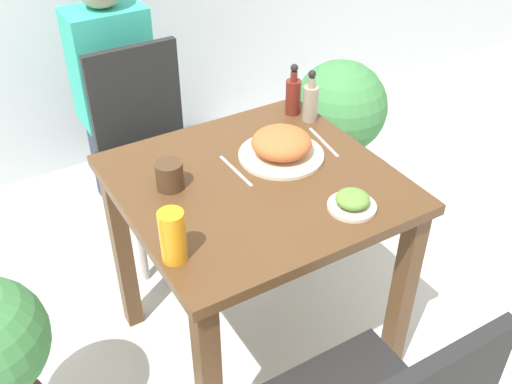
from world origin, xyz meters
TOP-DOWN VIEW (x-y plane):
  - ground_plane at (0.00, 0.00)m, footprint 16.00×16.00m
  - dining_table at (0.00, 0.00)m, footprint 0.82×0.79m
  - chair_far at (-0.05, 0.80)m, footprint 0.42×0.42m
  - food_plate at (0.14, 0.07)m, footprint 0.28×0.28m
  - side_plate at (0.16, -0.27)m, footprint 0.14×0.14m
  - drink_cup at (-0.25, 0.09)m, footprint 0.08×0.08m
  - juice_glass at (-0.37, -0.20)m, footprint 0.07×0.07m
  - sauce_bottle at (0.36, 0.22)m, footprint 0.06×0.06m
  - condiment_bottle at (0.33, 0.30)m, footprint 0.06×0.06m
  - fork_utensil at (-0.03, 0.07)m, footprint 0.01×0.19m
  - spoon_utensil at (0.31, 0.07)m, footprint 0.04×0.20m
  - potted_plant_right at (0.76, 0.54)m, footprint 0.42×0.42m
  - person_figure at (-0.06, 1.16)m, footprint 0.34×0.22m

SIDE VIEW (x-z plane):
  - ground_plane at x=0.00m, z-range 0.00..0.00m
  - potted_plant_right at x=0.76m, z-range 0.10..0.87m
  - chair_far at x=-0.05m, z-range 0.05..0.94m
  - person_figure at x=-0.06m, z-range 0.00..1.17m
  - dining_table at x=0.00m, z-range 0.25..1.01m
  - fork_utensil at x=-0.03m, z-range 0.77..0.77m
  - spoon_utensil at x=0.31m, z-range 0.77..0.77m
  - side_plate at x=0.16m, z-range 0.76..0.82m
  - food_plate at x=0.14m, z-range 0.76..0.86m
  - drink_cup at x=-0.25m, z-range 0.77..0.85m
  - sauce_bottle at x=0.36m, z-range 0.75..0.94m
  - condiment_bottle at x=0.33m, z-range 0.75..0.94m
  - juice_glass at x=-0.37m, z-range 0.77..0.92m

